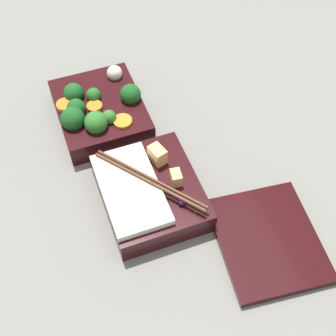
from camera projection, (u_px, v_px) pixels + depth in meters
ground_plane at (120, 157)px, 0.84m from camera, size 3.00×3.00×0.00m
bento_tray_vegetable at (99, 110)px, 0.87m from camera, size 0.19×0.16×0.08m
bento_tray_rice at (148, 191)px, 0.76m from camera, size 0.19×0.15×0.07m
bento_lid at (268, 240)px, 0.73m from camera, size 0.20×0.17×0.01m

